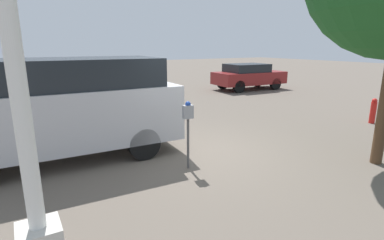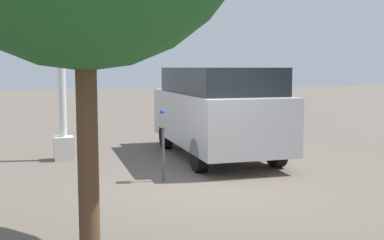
% 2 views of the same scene
% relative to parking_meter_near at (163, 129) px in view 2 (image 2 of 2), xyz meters
% --- Properties ---
extents(ground_plane, '(80.00, 80.00, 0.00)m').
position_rel_parking_meter_near_xyz_m(ground_plane, '(-0.63, -0.60, -1.01)').
color(ground_plane, '#60564C').
extents(parking_meter_near, '(0.21, 0.14, 1.37)m').
position_rel_parking_meter_near_xyz_m(parking_meter_near, '(0.00, 0.00, 0.00)').
color(parking_meter_near, '#4C4C4C').
rests_on(parking_meter_near, ground).
extents(lamp_post, '(0.44, 0.44, 6.59)m').
position_rel_parking_meter_near_xyz_m(lamp_post, '(2.80, 1.63, 1.32)').
color(lamp_post, beige).
rests_on(lamp_post, ground).
extents(parked_van, '(5.00, 2.22, 2.15)m').
position_rel_parking_meter_near_xyz_m(parked_van, '(2.02, -1.88, 0.16)').
color(parked_van, '#B2B2B7').
rests_on(parked_van, ground).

